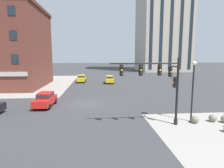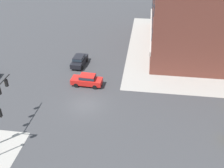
# 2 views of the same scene
# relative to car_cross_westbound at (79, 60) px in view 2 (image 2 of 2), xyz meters

# --- Properties ---
(ground_plane) EXTENTS (320.00, 320.00, 0.00)m
(ground_plane) POSITION_rel_car_cross_westbound_xyz_m (10.52, 3.40, -0.92)
(ground_plane) COLOR #38383A
(sidewalk_far_corner) EXTENTS (32.00, 32.00, 0.02)m
(sidewalk_far_corner) POSITION_rel_car_cross_westbound_xyz_m (-9.48, 23.40, -0.92)
(sidewalk_far_corner) COLOR gray
(sidewalk_far_corner) RESTS_ON ground
(car_cross_westbound) EXTENTS (4.50, 2.11, 1.68)m
(car_cross_westbound) POSITION_rel_car_cross_westbound_xyz_m (0.00, 0.00, 0.00)
(car_cross_westbound) COLOR black
(car_cross_westbound) RESTS_ON ground
(car_parked_curb) EXTENTS (2.04, 4.47, 1.68)m
(car_parked_curb) POSITION_rel_car_cross_westbound_xyz_m (5.83, 2.58, 0.00)
(car_parked_curb) COLOR red
(car_parked_curb) RESTS_ON ground
(storefront_block_near_corner) EXTENTS (24.42, 15.67, 15.34)m
(storefront_block_near_corner) POSITION_rel_car_cross_westbound_xyz_m (-10.45, 19.03, 6.76)
(storefront_block_near_corner) COLOR brown
(storefront_block_near_corner) RESTS_ON ground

